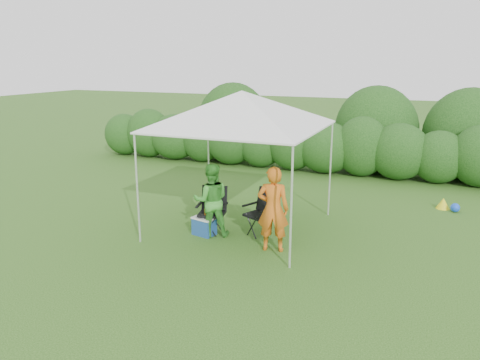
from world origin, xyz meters
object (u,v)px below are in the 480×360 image
at_px(cooler, 204,226).
at_px(chair_right, 262,209).
at_px(chair_left, 213,207).
at_px(woman, 211,200).
at_px(canopy, 242,109).
at_px(man, 273,209).

bearing_deg(cooler, chair_right, 38.82).
xyz_separation_m(chair_left, woman, (0.07, -0.22, 0.21)).
height_order(canopy, man, canopy).
bearing_deg(canopy, chair_right, -17.39).
xyz_separation_m(chair_left, cooler, (-0.08, -0.25, -0.34)).
xyz_separation_m(canopy, cooler, (-0.53, -0.68, -2.28)).
distance_m(chair_left, cooler, 0.43).
bearing_deg(woman, cooler, -16.74).
bearing_deg(cooler, man, 4.84).
xyz_separation_m(canopy, chair_right, (0.52, -0.16, -1.94)).
relative_size(canopy, cooler, 6.23).
height_order(man, cooler, man).
relative_size(chair_right, man, 0.58).
height_order(canopy, chair_right, canopy).
bearing_deg(canopy, chair_left, -135.90).
xyz_separation_m(chair_right, chair_left, (-0.97, -0.27, 0.01)).
bearing_deg(man, canopy, -54.08).
bearing_deg(chair_left, cooler, -120.51).
xyz_separation_m(man, cooler, (-1.51, 0.20, -0.61)).
height_order(canopy, cooler, canopy).
height_order(chair_right, woman, woman).
relative_size(chair_right, cooler, 1.84).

